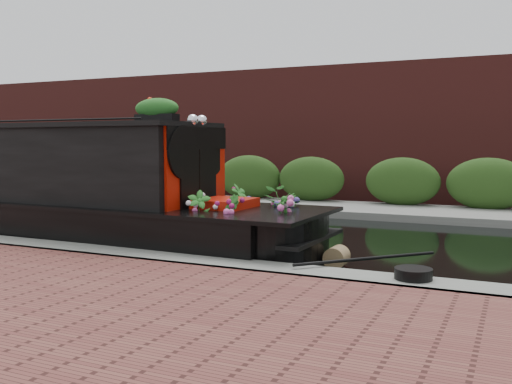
% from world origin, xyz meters
% --- Properties ---
extents(ground, '(80.00, 80.00, 0.00)m').
position_xyz_m(ground, '(0.00, 0.00, 0.00)').
color(ground, black).
rests_on(ground, ground).
extents(near_bank_coping, '(40.00, 0.60, 0.50)m').
position_xyz_m(near_bank_coping, '(0.00, -3.30, 0.00)').
color(near_bank_coping, slate).
rests_on(near_bank_coping, ground).
extents(far_bank_path, '(40.00, 2.40, 0.34)m').
position_xyz_m(far_bank_path, '(0.00, 4.20, 0.00)').
color(far_bank_path, slate).
rests_on(far_bank_path, ground).
extents(far_hedge, '(40.00, 1.10, 2.80)m').
position_xyz_m(far_hedge, '(0.00, 5.10, 0.00)').
color(far_hedge, '#264517').
rests_on(far_hedge, ground).
extents(far_brick_wall, '(40.00, 1.00, 8.00)m').
position_xyz_m(far_brick_wall, '(0.00, 7.20, 0.00)').
color(far_brick_wall, '#5B221E').
rests_on(far_brick_wall, ground).
extents(narrowboat, '(11.33, 2.29, 2.64)m').
position_xyz_m(narrowboat, '(-3.39, -1.95, 0.79)').
color(narrowboat, black).
rests_on(narrowboat, ground).
extents(rope_fender, '(0.30, 0.34, 0.30)m').
position_xyz_m(rope_fender, '(2.70, -1.95, 0.15)').
color(rope_fender, olive).
rests_on(rope_fender, ground).
extents(coiled_mooring_rope, '(0.41, 0.41, 0.12)m').
position_xyz_m(coiled_mooring_rope, '(3.94, -3.21, 0.31)').
color(coiled_mooring_rope, black).
rests_on(coiled_mooring_rope, near_bank_coping).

